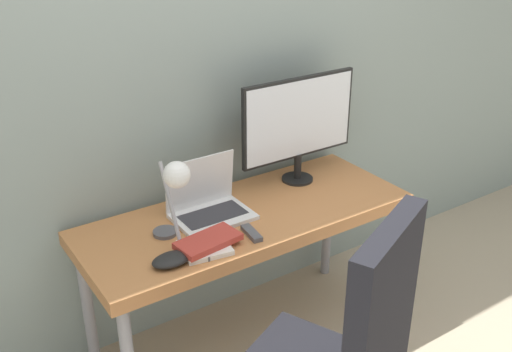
# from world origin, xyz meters

# --- Properties ---
(wall_back) EXTENTS (8.00, 0.05, 2.60)m
(wall_back) POSITION_xyz_m (0.00, 0.65, 1.30)
(wall_back) COLOR gray
(wall_back) RESTS_ON ground_plane
(desk) EXTENTS (1.48, 0.58, 0.70)m
(desk) POSITION_xyz_m (0.00, 0.29, 0.63)
(desk) COLOR #B77542
(desk) RESTS_ON ground_plane
(laptop) EXTENTS (0.33, 0.24, 0.25)m
(laptop) POSITION_xyz_m (-0.15, 0.36, 0.76)
(laptop) COLOR silver
(laptop) RESTS_ON desk
(monitor) EXTENTS (0.62, 0.15, 0.52)m
(monitor) POSITION_xyz_m (0.39, 0.43, 1.01)
(monitor) COLOR black
(monitor) RESTS_ON desk
(desk_lamp) EXTENTS (0.10, 0.25, 0.38)m
(desk_lamp) POSITION_xyz_m (-0.38, 0.20, 0.98)
(desk_lamp) COLOR #4C4C51
(desk_lamp) RESTS_ON desk
(book_stack) EXTENTS (0.27, 0.20, 0.05)m
(book_stack) POSITION_xyz_m (-0.29, 0.12, 0.73)
(book_stack) COLOR silver
(book_stack) RESTS_ON desk
(tv_remote) EXTENTS (0.08, 0.15, 0.02)m
(tv_remote) POSITION_xyz_m (-0.34, 0.11, 0.71)
(tv_remote) COLOR #4C4C51
(tv_remote) RESTS_ON desk
(media_remote) EXTENTS (0.06, 0.13, 0.02)m
(media_remote) POSITION_xyz_m (-0.09, 0.11, 0.71)
(media_remote) COLOR #4C4C51
(media_remote) RESTS_ON desk
(game_controller) EXTENTS (0.16, 0.10, 0.04)m
(game_controller) POSITION_xyz_m (-0.45, 0.11, 0.72)
(game_controller) COLOR black
(game_controller) RESTS_ON desk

